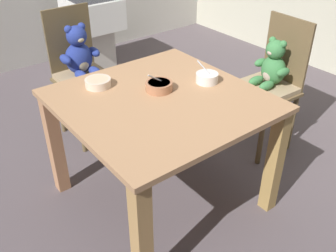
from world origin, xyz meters
TOP-DOWN VIEW (x-y plane):
  - ground_plane at (0.00, 0.00)m, footprint 5.20×5.20m
  - dining_table at (0.00, 0.00)m, footprint 1.04×1.03m
  - teddy_chair_far_center at (-0.01, 0.96)m, footprint 0.41×0.39m
  - teddy_chair_near_left at (-0.97, 0.00)m, footprint 0.41×0.39m
  - porridge_bowl_cream_near_left at (-0.33, -0.20)m, footprint 0.15×0.15m
  - porridge_bowl_terracotta_center at (-0.08, 0.05)m, footprint 0.15×0.16m
  - porridge_bowl_white_far_center at (0.01, 0.33)m, footprint 0.14×0.13m
  - sink_basin at (-2.05, 0.68)m, footprint 0.47×0.51m

SIDE VIEW (x-z plane):
  - ground_plane at x=0.00m, z-range -0.04..0.00m
  - sink_basin at x=-2.05m, z-range 0.11..0.83m
  - teddy_chair_far_center at x=-0.01m, z-range 0.08..1.02m
  - teddy_chair_near_left at x=-0.97m, z-range 0.09..1.05m
  - dining_table at x=0.00m, z-range 0.22..0.93m
  - porridge_bowl_cream_near_left at x=-0.33m, z-range 0.71..0.76m
  - porridge_bowl_terracotta_center at x=-0.08m, z-range 0.67..0.80m
  - porridge_bowl_white_far_center at x=0.01m, z-range 0.68..0.80m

